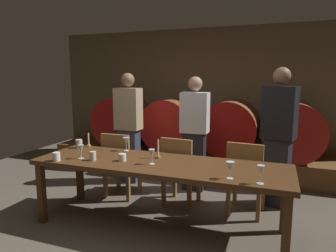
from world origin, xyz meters
name	(u,v)px	position (x,y,z in m)	size (l,w,h in m)	color
ground_plane	(140,240)	(0.00, 0.00, 0.00)	(7.69, 7.69, 0.00)	brown
back_wall	(208,97)	(0.00, 2.97, 1.23)	(5.92, 0.24, 2.47)	brown
barrel_shelf	(200,160)	(0.00, 2.42, 0.18)	(5.33, 0.90, 0.36)	brown
wine_barrel_far_left	(124,121)	(-1.47, 2.42, 0.79)	(0.89, 0.85, 0.89)	brown
wine_barrel_center_left	(172,124)	(-0.51, 2.42, 0.79)	(0.89, 0.85, 0.89)	brown
wine_barrel_center_right	(230,127)	(0.51, 2.42, 0.79)	(0.89, 0.85, 0.89)	brown
wine_barrel_far_right	(293,131)	(1.46, 2.42, 0.79)	(0.89, 0.85, 0.89)	brown
dining_table	(159,168)	(0.08, 0.31, 0.66)	(2.66, 0.80, 0.72)	#4C2D16
chair_left	(120,162)	(-0.71, 0.90, 0.49)	(0.40, 0.40, 0.88)	olive
chair_center	(179,168)	(0.12, 0.90, 0.49)	(0.43, 0.43, 0.88)	olive
chair_right	(246,175)	(0.91, 0.92, 0.49)	(0.44, 0.44, 0.88)	olive
guest_left	(129,127)	(-0.90, 1.52, 0.85)	(0.38, 0.24, 1.66)	#33384C
guest_center	(194,133)	(0.14, 1.53, 0.82)	(0.39, 0.25, 1.61)	black
guest_right	(278,137)	(1.24, 1.33, 0.88)	(0.43, 0.34, 1.72)	black
candle_left	(89,143)	(-1.02, 0.66, 0.77)	(0.05, 0.05, 0.19)	olive
candle_right	(158,152)	(0.02, 0.46, 0.79)	(0.05, 0.05, 0.22)	olive
wine_glass_far_left	(81,149)	(-0.77, 0.15, 0.83)	(0.06, 0.06, 0.15)	silver
wine_glass_left	(126,141)	(-0.47, 0.64, 0.84)	(0.08, 0.08, 0.16)	white
wine_glass_center	(152,154)	(0.04, 0.22, 0.83)	(0.06, 0.06, 0.15)	white
wine_glass_right	(230,167)	(0.85, 0.05, 0.83)	(0.08, 0.08, 0.15)	silver
wine_glass_far_right	(261,171)	(1.11, 0.01, 0.83)	(0.06, 0.06, 0.16)	silver
cup_far_left	(79,144)	(-1.09, 0.56, 0.78)	(0.08, 0.08, 0.11)	silver
cup_center_left	(56,157)	(-0.95, -0.01, 0.77)	(0.08, 0.08, 0.09)	white
cup_center_right	(93,156)	(-0.60, 0.14, 0.77)	(0.07, 0.07, 0.10)	beige
cup_far_right	(122,157)	(-0.30, 0.22, 0.76)	(0.08, 0.08, 0.08)	white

